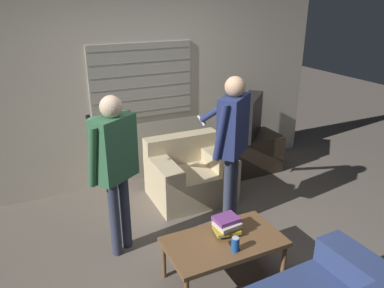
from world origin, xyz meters
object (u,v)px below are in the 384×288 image
(tv, at_px, (250,117))
(armchair_beige, at_px, (189,174))
(coffee_table, at_px, (224,244))
(person_right_standing, at_px, (232,134))
(spare_remote, at_px, (234,246))
(soda_can, at_px, (235,244))
(book_stack, at_px, (227,226))
(person_left_standing, at_px, (114,158))

(tv, bearing_deg, armchair_beige, -28.48)
(coffee_table, relative_size, person_right_standing, 0.62)
(coffee_table, height_order, person_right_standing, person_right_standing)
(spare_remote, bearing_deg, soda_can, -107.88)
(book_stack, distance_m, soda_can, 0.24)
(tv, bearing_deg, spare_remote, 9.35)
(armchair_beige, bearing_deg, person_left_standing, 33.03)
(coffee_table, height_order, book_stack, book_stack)
(person_right_standing, relative_size, soda_can, 12.93)
(person_left_standing, distance_m, spare_remote, 1.30)
(person_right_standing, bearing_deg, tv, 9.72)
(tv, bearing_deg, book_stack, 7.20)
(spare_remote, bearing_deg, armchair_beige, 80.88)
(coffee_table, bearing_deg, soda_can, -86.77)
(soda_can, relative_size, spare_remote, 0.96)
(armchair_beige, height_order, soda_can, armchair_beige)
(tv, relative_size, soda_can, 5.05)
(book_stack, xyz_separation_m, spare_remote, (-0.04, -0.20, -0.07))
(tv, distance_m, book_stack, 2.20)
(spare_remote, bearing_deg, book_stack, 80.43)
(armchair_beige, xyz_separation_m, coffee_table, (-0.36, -1.48, 0.07))
(person_right_standing, bearing_deg, spare_remote, -157.21)
(person_left_standing, distance_m, book_stack, 1.17)
(person_right_standing, height_order, soda_can, person_right_standing)
(coffee_table, relative_size, soda_can, 8.03)
(armchair_beige, xyz_separation_m, soda_can, (-0.35, -1.64, 0.18))
(tv, height_order, soda_can, tv)
(armchair_beige, distance_m, person_right_standing, 1.02)
(tv, height_order, book_stack, tv)
(coffee_table, xyz_separation_m, person_right_standing, (0.53, 0.79, 0.66))
(person_left_standing, bearing_deg, person_right_standing, -32.83)
(coffee_table, height_order, soda_can, soda_can)
(person_right_standing, distance_m, book_stack, 1.01)
(person_left_standing, height_order, person_right_standing, person_right_standing)
(soda_can, xyz_separation_m, spare_remote, (0.01, 0.04, -0.05))
(coffee_table, xyz_separation_m, person_left_standing, (-0.70, 0.80, 0.62))
(tv, bearing_deg, person_right_standing, 3.61)
(tv, bearing_deg, coffee_table, 7.04)
(person_left_standing, xyz_separation_m, spare_remote, (0.73, -0.92, -0.57))
(person_right_standing, xyz_separation_m, soda_can, (-0.52, -0.95, -0.56))
(armchair_beige, distance_m, spare_remote, 1.64)
(person_right_standing, height_order, spare_remote, person_right_standing)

